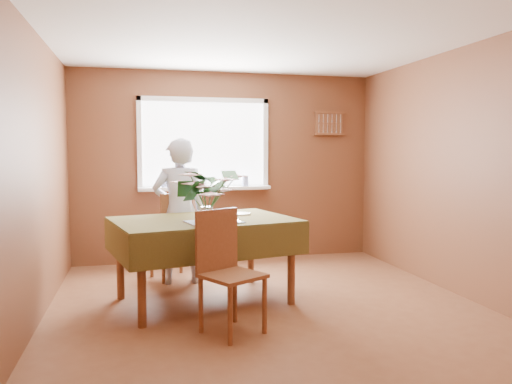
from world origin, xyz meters
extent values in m
plane|color=brown|center=(0.00, 0.00, 0.00)|extent=(4.50, 4.50, 0.00)
plane|color=white|center=(0.00, 0.00, 2.50)|extent=(4.50, 4.50, 0.00)
plane|color=brown|center=(0.00, 2.25, 1.25)|extent=(4.00, 0.00, 4.00)
plane|color=brown|center=(0.00, -2.25, 1.25)|extent=(4.00, 0.00, 4.00)
plane|color=brown|center=(-2.00, 0.00, 1.25)|extent=(0.00, 4.50, 4.50)
plane|color=brown|center=(2.00, 0.00, 1.25)|extent=(0.00, 4.50, 4.50)
cube|color=white|center=(-0.30, 2.23, 1.55)|extent=(1.60, 0.01, 1.10)
cube|color=white|center=(-0.30, 2.22, 2.13)|extent=(1.72, 0.06, 0.06)
cube|color=white|center=(-0.30, 2.22, 0.97)|extent=(1.72, 0.06, 0.06)
cube|color=white|center=(-1.13, 2.22, 1.55)|extent=(0.06, 0.06, 1.22)
cube|color=white|center=(0.53, 2.22, 1.55)|extent=(0.06, 0.06, 1.22)
cube|color=white|center=(-0.30, 2.15, 0.98)|extent=(1.72, 0.20, 0.04)
cylinder|color=white|center=(-0.83, 2.13, 1.04)|extent=(0.09, 0.09, 0.08)
cylinder|color=white|center=(-0.48, 2.13, 1.06)|extent=(0.11, 0.11, 0.12)
cylinder|color=white|center=(-0.12, 2.13, 1.05)|extent=(0.12, 0.12, 0.09)
cylinder|color=white|center=(0.23, 2.13, 1.06)|extent=(0.10, 0.10, 0.13)
cube|color=brown|center=(1.45, 2.23, 1.85)|extent=(0.40, 0.03, 0.30)
cube|color=brown|center=(1.45, 2.21, 2.00)|extent=(0.44, 0.04, 0.03)
cube|color=brown|center=(1.45, 2.21, 1.70)|extent=(0.44, 0.04, 0.03)
cylinder|color=brown|center=(-1.15, -0.18, 0.38)|extent=(0.07, 0.07, 0.76)
cylinder|color=brown|center=(0.25, 0.14, 0.38)|extent=(0.07, 0.07, 0.76)
cylinder|color=brown|center=(-1.35, 0.70, 0.38)|extent=(0.07, 0.07, 0.76)
cylinder|color=brown|center=(0.05, 1.01, 0.38)|extent=(0.07, 0.07, 0.76)
cube|color=brown|center=(-0.55, 0.42, 0.78)|extent=(1.80, 1.39, 0.04)
cube|color=#413917|center=(-0.55, 0.42, 0.81)|extent=(1.87, 1.47, 0.01)
cube|color=#413917|center=(-0.42, -0.14, 0.65)|extent=(1.63, 0.38, 0.30)
cube|color=#413917|center=(-0.67, 0.97, 0.65)|extent=(1.63, 0.38, 0.30)
cube|color=#413917|center=(-1.36, 0.23, 0.65)|extent=(0.26, 1.11, 0.30)
cube|color=#413917|center=(0.26, 0.60, 0.65)|extent=(0.26, 1.11, 0.30)
cube|color=#51B3E7|center=(-0.49, 0.16, 0.82)|extent=(0.55, 0.45, 0.01)
cylinder|color=brown|center=(-0.67, 1.63, 0.23)|extent=(0.04, 0.04, 0.46)
cylinder|color=brown|center=(-1.02, 1.51, 0.23)|extent=(0.04, 0.04, 0.46)
cylinder|color=brown|center=(-0.56, 1.28, 0.23)|extent=(0.04, 0.04, 0.46)
cylinder|color=brown|center=(-0.90, 1.17, 0.23)|extent=(0.04, 0.04, 0.46)
cube|color=brown|center=(-0.79, 1.40, 0.47)|extent=(0.54, 0.54, 0.03)
cube|color=brown|center=(-0.72, 1.21, 0.74)|extent=(0.41, 0.17, 0.51)
cylinder|color=brown|center=(-0.51, -0.73, 0.23)|extent=(0.04, 0.04, 0.45)
cylinder|color=brown|center=(-0.19, -0.55, 0.23)|extent=(0.04, 0.04, 0.45)
cylinder|color=brown|center=(-0.69, -0.41, 0.23)|extent=(0.04, 0.04, 0.45)
cylinder|color=brown|center=(-0.37, -0.23, 0.23)|extent=(0.04, 0.04, 0.45)
cube|color=brown|center=(-0.44, -0.48, 0.47)|extent=(0.58, 0.58, 0.03)
cube|color=brown|center=(-0.54, -0.31, 0.74)|extent=(0.38, 0.24, 0.50)
imported|color=white|center=(-0.72, 1.17, 0.80)|extent=(0.59, 0.39, 1.60)
cylinder|color=white|center=(-0.56, 0.15, 0.89)|extent=(0.12, 0.12, 0.15)
cylinder|color=#33662D|center=(-0.56, 0.15, 1.00)|extent=(0.07, 0.07, 0.10)
cylinder|color=white|center=(-0.15, 0.65, 0.82)|extent=(0.26, 0.26, 0.01)
cube|color=silver|center=(-0.27, 0.18, 0.82)|extent=(0.03, 0.25, 0.00)
camera|label=1|loc=(-1.17, -4.33, 1.46)|focal=35.00mm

